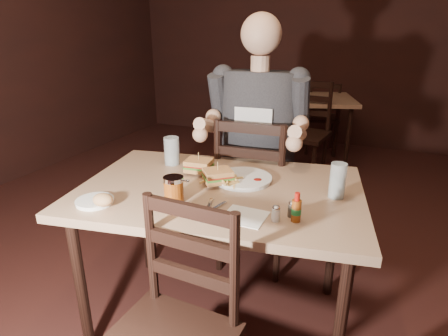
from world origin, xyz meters
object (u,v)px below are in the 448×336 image
at_px(main_table, 220,202).
at_px(side_plate, 95,202).
at_px(bg_chair_near, 302,135).
at_px(diner, 257,110).
at_px(hot_sauce, 297,207).
at_px(bg_table, 315,106).
at_px(chair_far, 256,192).
at_px(dinner_plate, 243,179).
at_px(glass_left, 172,151).
at_px(syrup_dispenser, 174,189).
at_px(bg_chair_far, 321,117).
at_px(glass_right, 338,181).

relative_size(main_table, side_plate, 9.20).
height_order(bg_chair_near, diner, diner).
bearing_deg(hot_sauce, bg_table, 98.99).
relative_size(chair_far, bg_chair_near, 1.01).
distance_m(dinner_plate, glass_left, 0.45).
xyz_separation_m(dinner_plate, syrup_dispenser, (-0.19, -0.33, 0.05)).
bearing_deg(hot_sauce, side_plate, -167.31).
distance_m(bg_chair_far, glass_right, 3.16).
distance_m(hot_sauce, side_plate, 0.84).
bearing_deg(syrup_dispenser, chair_far, 72.55).
distance_m(bg_table, diner, 2.12).
xyz_separation_m(bg_chair_far, glass_right, (0.56, -3.08, 0.41)).
xyz_separation_m(main_table, chair_far, (-0.01, 0.60, -0.20)).
bearing_deg(side_plate, bg_table, 82.85).
xyz_separation_m(main_table, hot_sauce, (0.40, -0.18, 0.13)).
relative_size(chair_far, syrup_dispenser, 8.86).
bearing_deg(dinner_plate, hot_sauce, -42.13).
height_order(main_table, side_plate, side_plate).
height_order(main_table, bg_chair_far, bg_chair_far).
height_order(main_table, glass_right, glass_right).
relative_size(bg_table, side_plate, 6.40).
bearing_deg(chair_far, glass_left, 44.69).
distance_m(diner, glass_left, 0.54).
height_order(chair_far, diner, diner).
bearing_deg(glass_left, glass_right, -5.58).
bearing_deg(dinner_plate, glass_right, -1.80).
height_order(bg_table, bg_chair_near, bg_chair_near).
bearing_deg(bg_table, diner, -89.09).
bearing_deg(bg_table, dinner_plate, -87.41).
relative_size(chair_far, bg_chair_far, 1.14).
height_order(bg_table, chair_far, chair_far).
height_order(chair_far, bg_chair_far, chair_far).
xyz_separation_m(bg_chair_near, glass_left, (-0.33, -1.89, 0.35)).
xyz_separation_m(bg_chair_far, syrup_dispenser, (-0.08, -3.40, 0.39)).
bearing_deg(glass_right, bg_chair_far, 100.27).
distance_m(diner, glass_right, 0.71).
relative_size(bg_table, glass_right, 6.35).
bearing_deg(side_plate, glass_left, 84.96).
distance_m(hot_sauce, syrup_dispenser, 0.52).
height_order(main_table, diner, diner).
distance_m(main_table, side_plate, 0.56).
xyz_separation_m(diner, glass_left, (-0.36, -0.36, -0.19)).
distance_m(chair_far, bg_chair_far, 2.58).
height_order(chair_far, bg_chair_near, chair_far).
bearing_deg(bg_chair_far, diner, 76.97).
relative_size(chair_far, glass_left, 6.57).
height_order(main_table, glass_left, glass_left).
distance_m(bg_chair_near, hot_sauce, 2.33).
bearing_deg(syrup_dispenser, bg_chair_far, 78.64).
height_order(glass_right, side_plate, glass_right).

